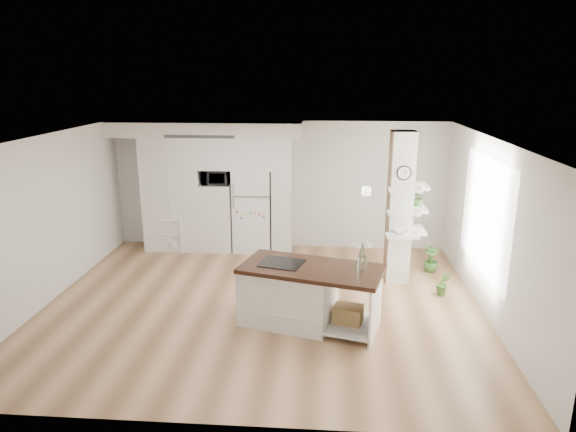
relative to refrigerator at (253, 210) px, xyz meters
name	(u,v)px	position (x,y,z in m)	size (l,w,h in m)	color
floor	(263,304)	(0.53, -2.68, -0.88)	(7.00, 6.00, 0.01)	tan
room	(261,193)	(0.53, -2.68, 0.98)	(7.04, 6.04, 2.72)	white
cabinet_wall	(208,180)	(-0.92, -0.01, 0.63)	(4.00, 0.71, 2.70)	white
refrigerator	(253,210)	(0.00, 0.00, 0.00)	(0.78, 0.69, 1.75)	white
column	(405,209)	(2.90, -1.55, 0.48)	(0.69, 0.90, 2.70)	silver
window	(485,215)	(4.00, -2.38, 0.62)	(2.40, 2.40, 0.00)	white
pendant_light	(373,176)	(2.23, -2.53, 1.24)	(0.12, 0.12, 0.10)	white
kitchen_island	(296,293)	(1.11, -3.26, -0.40)	(2.22, 1.47, 1.49)	white
bookshelf	(172,236)	(-1.71, -0.19, -0.56)	(0.64, 0.41, 0.71)	white
floor_plant_a	(443,284)	(3.52, -2.11, -0.66)	(0.23, 0.19, 0.42)	#376829
floor_plant_b	(431,259)	(3.52, -1.02, -0.63)	(0.27, 0.27, 0.49)	#376829
microwave	(216,177)	(-0.75, -0.06, 0.69)	(0.54, 0.37, 0.30)	#2D2D2D
shelf_plant	(419,198)	(3.15, -1.38, 0.65)	(0.27, 0.23, 0.30)	#376829
decor_bowl	(401,232)	(2.82, -1.78, 0.13)	(0.22, 0.22, 0.05)	white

